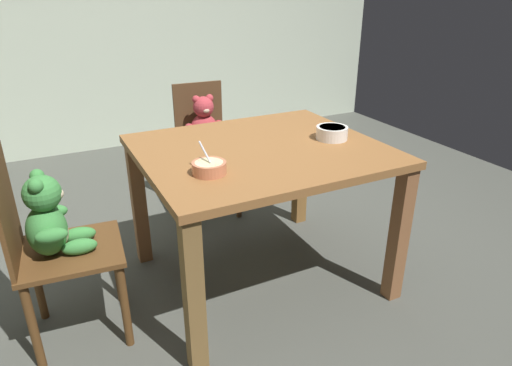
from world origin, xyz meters
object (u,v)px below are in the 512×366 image
Objects in this scene: porridge_bowl_white_near_right at (332,133)px; teddy_chair_near_left at (51,232)px; porridge_bowl_terracotta_near_left at (209,168)px; dining_table at (261,169)px; teddy_chair_far_center at (205,138)px.

teddy_chair_near_left is at bearing 178.29° from porridge_bowl_white_near_right.
teddy_chair_near_left is 0.70m from porridge_bowl_terracotta_near_left.
teddy_chair_far_center is (0.04, 0.88, -0.10)m from dining_table.
teddy_chair_near_left reaches higher than dining_table.
teddy_chair_near_left reaches higher than teddy_chair_far_center.
teddy_chair_far_center and porridge_bowl_terracotta_near_left have the same top height.
teddy_chair_near_left is 5.60× the size of porridge_bowl_white_near_right.
teddy_chair_far_center reaches higher than porridge_bowl_white_near_right.
teddy_chair_near_left is (-1.01, -0.89, 0.01)m from teddy_chair_far_center.
dining_table is at bearing 5.71° from teddy_chair_near_left.
teddy_chair_near_left is at bearing -179.53° from dining_table.
teddy_chair_far_center is 1.35m from teddy_chair_near_left.
teddy_chair_far_center is at bearing 46.59° from teddy_chair_near_left.
teddy_chair_far_center is 1.17m from porridge_bowl_terracotta_near_left.
porridge_bowl_terracotta_near_left is at bearing -11.30° from teddy_chair_near_left.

